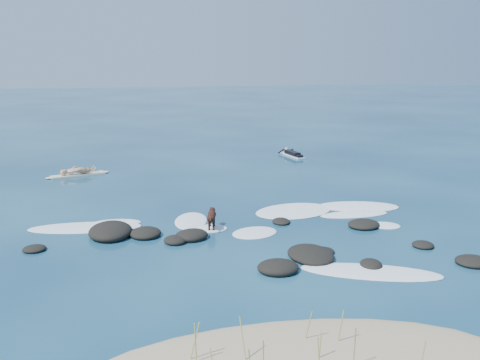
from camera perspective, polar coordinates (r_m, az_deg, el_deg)
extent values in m
plane|color=#0A2642|center=(17.80, -1.34, -5.93)|extent=(160.00, 160.00, 0.00)
cylinder|color=#969E4C|center=(10.42, -4.75, -17.22)|extent=(0.07, 0.10, 0.95)
cylinder|color=#969E4C|center=(10.45, 0.36, -16.93)|extent=(0.13, 0.21, 0.98)
cylinder|color=#969E4C|center=(10.55, -4.90, -17.00)|extent=(0.24, 0.04, 0.88)
cylinder|color=#969E4C|center=(10.67, 18.85, -17.71)|extent=(0.10, 0.03, 0.78)
cylinder|color=#969E4C|center=(10.64, 8.52, -17.40)|extent=(0.07, 0.04, 0.71)
cylinder|color=#969E4C|center=(10.44, 12.10, -17.30)|extent=(0.08, 0.17, 0.98)
cylinder|color=#969E4C|center=(11.24, 7.27, -15.37)|extent=(0.14, 0.13, 0.76)
cylinder|color=#969E4C|center=(11.23, 10.67, -15.35)|extent=(0.11, 0.09, 0.84)
ellipsoid|color=black|center=(17.56, -5.21, -5.93)|extent=(1.41, 1.32, 0.39)
ellipsoid|color=black|center=(16.07, 7.55, -7.89)|extent=(1.50, 1.79, 0.35)
ellipsoid|color=black|center=(15.03, 4.08, -9.31)|extent=(1.19, 1.05, 0.40)
ellipsoid|color=black|center=(17.73, 18.93, -6.58)|extent=(0.82, 0.83, 0.22)
ellipsoid|color=black|center=(16.49, 8.92, -7.53)|extent=(0.81, 0.84, 0.18)
ellipsoid|color=black|center=(19.15, 13.07, -4.64)|extent=(1.49, 1.43, 0.30)
ellipsoid|color=black|center=(17.26, -6.93, -6.41)|extent=(0.87, 0.91, 0.29)
ellipsoid|color=black|center=(15.72, 13.80, -8.76)|extent=(0.79, 0.89, 0.27)
ellipsoid|color=black|center=(18.00, -10.05, -5.62)|extent=(1.09, 1.15, 0.35)
ellipsoid|color=black|center=(15.85, 7.16, -8.23)|extent=(0.75, 0.63, 0.30)
ellipsoid|color=black|center=(19.14, 4.42, -4.42)|extent=(0.70, 0.82, 0.18)
ellipsoid|color=black|center=(16.87, 23.61, -7.97)|extent=(1.10, 1.02, 0.28)
ellipsoid|color=black|center=(17.64, -21.09, -6.87)|extent=(0.74, 0.70, 0.21)
ellipsoid|color=black|center=(18.29, -13.65, -5.35)|extent=(1.46, 1.82, 0.53)
ellipsoid|color=white|center=(21.52, 12.48, -2.78)|extent=(3.44, 2.09, 0.12)
ellipsoid|color=white|center=(15.37, 13.81, -9.52)|extent=(4.05, 2.46, 0.12)
ellipsoid|color=white|center=(20.54, 5.75, -3.30)|extent=(3.50, 2.69, 0.12)
ellipsoid|color=white|center=(19.33, -5.26, -4.37)|extent=(1.50, 2.27, 0.12)
ellipsoid|color=white|center=(19.51, -13.09, -4.50)|extent=(1.81, 1.00, 0.12)
ellipsoid|color=white|center=(19.28, -16.19, -4.91)|extent=(3.97, 1.57, 0.12)
ellipsoid|color=white|center=(19.42, 15.22, -4.71)|extent=(1.27, 1.12, 0.12)
ellipsoid|color=white|center=(20.46, 12.09, -3.61)|extent=(2.69, 0.95, 0.12)
ellipsoid|color=white|center=(18.02, 1.57, -5.65)|extent=(1.92, 1.69, 0.12)
ellipsoid|color=white|center=(18.46, -3.08, -5.20)|extent=(1.10, 0.90, 0.12)
cube|color=beige|center=(27.44, -16.89, 0.53)|extent=(2.61, 1.30, 0.09)
ellipsoid|color=beige|center=(27.72, -14.30, 0.82)|extent=(0.58, 0.44, 0.09)
ellipsoid|color=beige|center=(27.22, -19.52, 0.23)|extent=(0.58, 0.44, 0.09)
imported|color=tan|center=(27.27, -17.01, 2.33)|extent=(0.57, 0.70, 1.67)
cube|color=white|center=(31.38, 5.62, 2.62)|extent=(0.93, 2.14, 0.08)
ellipsoid|color=white|center=(32.28, 4.71, 2.94)|extent=(0.35, 0.50, 0.08)
cube|color=black|center=(31.35, 5.62, 2.87)|extent=(0.66, 1.33, 0.21)
sphere|color=tan|center=(31.97, 4.98, 3.30)|extent=(0.26, 0.26, 0.22)
cylinder|color=black|center=(31.99, 4.43, 3.09)|extent=(0.48, 0.38, 0.24)
cylinder|color=black|center=(32.24, 5.27, 3.16)|extent=(0.53, 0.18, 0.24)
cube|color=black|center=(30.75, 6.27, 2.58)|extent=(0.43, 0.58, 0.13)
cylinder|color=black|center=(18.22, -3.06, -3.90)|extent=(0.38, 0.61, 0.27)
sphere|color=black|center=(18.46, -3.01, -3.66)|extent=(0.34, 0.34, 0.29)
sphere|color=black|center=(17.98, -3.11, -4.14)|extent=(0.30, 0.30, 0.26)
sphere|color=black|center=(18.59, -2.99, -3.23)|extent=(0.24, 0.24, 0.20)
cone|color=black|center=(18.71, -2.96, -3.17)|extent=(0.13, 0.14, 0.11)
cone|color=black|center=(18.56, -3.16, -2.99)|extent=(0.11, 0.09, 0.10)
cone|color=black|center=(18.55, -2.82, -2.99)|extent=(0.11, 0.09, 0.10)
cylinder|color=black|center=(18.50, -3.24, -4.59)|extent=(0.08, 0.08, 0.37)
cylinder|color=black|center=(18.49, -2.79, -4.59)|extent=(0.08, 0.08, 0.37)
cylinder|color=black|center=(18.13, -3.32, -4.97)|extent=(0.08, 0.08, 0.37)
cylinder|color=black|center=(18.12, -2.85, -4.97)|extent=(0.08, 0.08, 0.37)
cylinder|color=black|center=(17.84, -3.13, -4.11)|extent=(0.10, 0.27, 0.16)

